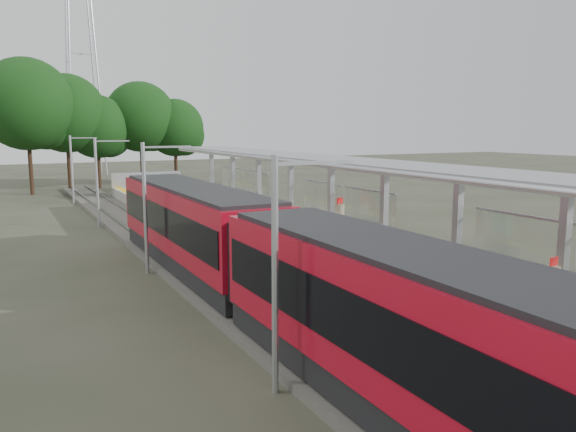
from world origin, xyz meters
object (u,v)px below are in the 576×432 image
at_px(bench_mid, 357,230).
at_px(info_pillar_far, 340,221).
at_px(train, 267,259).
at_px(bench_near, 457,264).
at_px(bench_far, 251,201).
at_px(info_pillar_near, 552,290).
at_px(litter_bin, 436,259).

height_order(bench_mid, info_pillar_far, info_pillar_far).
bearing_deg(train, info_pillar_far, 43.02).
relative_size(bench_near, bench_mid, 1.03).
bearing_deg(bench_far, info_pillar_near, -71.05).
distance_m(train, info_pillar_near, 7.98).
distance_m(train, bench_near, 6.40).
bearing_deg(info_pillar_far, bench_near, -111.58).
height_order(bench_far, info_pillar_far, info_pillar_far).
distance_m(bench_far, litter_bin, 16.45).
bearing_deg(bench_mid, bench_near, -94.93).
xyz_separation_m(bench_near, bench_mid, (0.66, 6.70, -0.00)).
distance_m(info_pillar_near, info_pillar_far, 11.46).
xyz_separation_m(info_pillar_near, litter_bin, (0.31, 4.78, -0.19)).
height_order(bench_mid, litter_bin, bench_mid).
xyz_separation_m(bench_mid, info_pillar_far, (-0.34, 0.94, 0.28)).
height_order(info_pillar_near, info_pillar_far, info_pillar_far).
bearing_deg(bench_mid, train, -142.48).
xyz_separation_m(bench_near, info_pillar_far, (0.32, 7.64, 0.28)).
bearing_deg(info_pillar_near, bench_mid, 78.71).
relative_size(bench_mid, litter_bin, 1.52).
relative_size(bench_near, info_pillar_far, 0.82).
relative_size(bench_far, litter_bin, 1.81).
relative_size(train, bench_mid, 18.58).
xyz_separation_m(info_pillar_near, info_pillar_far, (0.62, 11.45, 0.13)).
distance_m(info_pillar_far, litter_bin, 6.68).
distance_m(bench_near, bench_far, 17.42).
bearing_deg(train, bench_mid, 36.86).
relative_size(bench_near, info_pillar_near, 0.98).
relative_size(info_pillar_near, info_pillar_far, 0.84).
bearing_deg(train, info_pillar_near, -42.37).
bearing_deg(litter_bin, bench_far, 89.06).
xyz_separation_m(bench_mid, info_pillar_near, (-0.95, -10.50, 0.15)).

